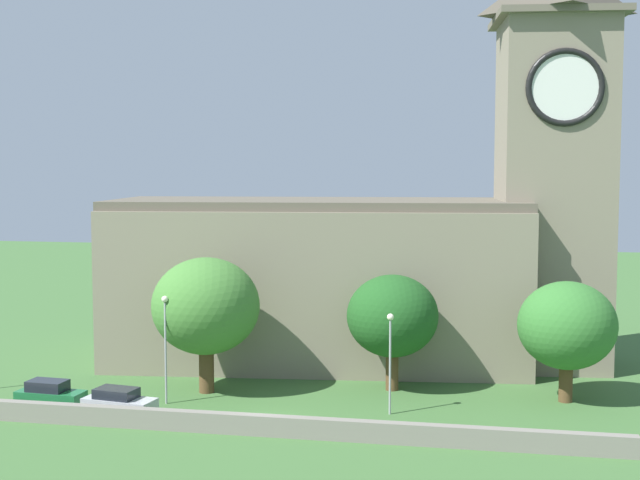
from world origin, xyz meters
The scene contains 10 objects.
ground_plane centered at (0.00, 15.00, 0.00)m, with size 200.00×200.00×0.00m, color #3D6633.
church centered at (4.95, 18.32, 9.32)m, with size 40.63×16.36×31.92m.
quay_barrier centered at (0.00, -2.26, 0.61)m, with size 42.89×0.70×1.21m, color gray.
car_green centered at (-14.70, 0.45, 0.95)m, with size 4.53×2.29×1.89m.
car_silver centered at (-9.71, -0.01, 0.88)m, with size 4.83×2.75×1.74m.
streetlamp_west_mid centered at (-7.73, 3.12, 4.83)m, with size 0.44×0.44×7.27m.
streetlamp_central centered at (7.19, 3.51, 4.39)m, with size 0.44×0.44×6.51m.
tree_riverside_east centered at (-6.02, 6.45, 6.08)m, with size 7.51×7.51×9.50m.
tree_riverside_west centered at (18.46, 8.71, 5.17)m, with size 6.56×6.56×8.16m.
tree_churchyard centered at (6.67, 9.55, 5.27)m, with size 6.45×6.45×8.21m.
Camera 1 is at (13.20, -50.81, 15.88)m, focal length 48.91 mm.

